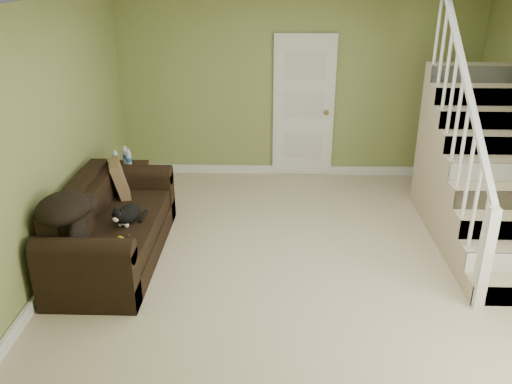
# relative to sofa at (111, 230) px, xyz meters

# --- Properties ---
(floor) EXTENTS (5.00, 5.50, 0.01)m
(floor) POSITION_rel_sofa_xyz_m (2.02, -0.19, -0.31)
(floor) COLOR tan
(floor) RESTS_ON ground
(ceiling) EXTENTS (5.00, 5.50, 0.01)m
(ceiling) POSITION_rel_sofa_xyz_m (2.02, -0.19, 2.29)
(ceiling) COLOR white
(ceiling) RESTS_ON wall_back
(wall_back) EXTENTS (5.00, 0.04, 2.60)m
(wall_back) POSITION_rel_sofa_xyz_m (2.02, 2.56, 0.99)
(wall_back) COLOR olive
(wall_back) RESTS_ON floor
(wall_front) EXTENTS (5.00, 0.04, 2.60)m
(wall_front) POSITION_rel_sofa_xyz_m (2.02, -2.94, 0.99)
(wall_front) COLOR olive
(wall_front) RESTS_ON floor
(wall_left) EXTENTS (0.04, 5.50, 2.60)m
(wall_left) POSITION_rel_sofa_xyz_m (-0.48, -0.19, 0.99)
(wall_left) COLOR olive
(wall_left) RESTS_ON floor
(baseboard_back) EXTENTS (5.00, 0.04, 0.12)m
(baseboard_back) POSITION_rel_sofa_xyz_m (2.02, 2.53, -0.25)
(baseboard_back) COLOR white
(baseboard_back) RESTS_ON floor
(baseboard_left) EXTENTS (0.04, 5.50, 0.12)m
(baseboard_left) POSITION_rel_sofa_xyz_m (-0.45, -0.19, -0.25)
(baseboard_left) COLOR white
(baseboard_left) RESTS_ON floor
(door) EXTENTS (0.86, 0.12, 2.02)m
(door) POSITION_rel_sofa_xyz_m (2.12, 2.52, 0.69)
(door) COLOR white
(door) RESTS_ON floor
(staircase) EXTENTS (1.00, 2.51, 2.82)m
(staircase) POSITION_rel_sofa_xyz_m (4.01, 0.78, 0.33)
(staircase) COLOR tan
(staircase) RESTS_ON floor
(sofa) EXTENTS (0.90, 2.08, 0.82)m
(sofa) POSITION_rel_sofa_xyz_m (0.00, 0.00, 0.00)
(sofa) COLOR black
(sofa) RESTS_ON floor
(side_table) EXTENTS (0.51, 0.51, 0.83)m
(side_table) POSITION_rel_sofa_xyz_m (-0.12, 1.14, -0.00)
(side_table) COLOR black
(side_table) RESTS_ON floor
(cat) EXTENTS (0.28, 0.53, 0.25)m
(cat) POSITION_rel_sofa_xyz_m (0.22, -0.09, 0.23)
(cat) COLOR black
(cat) RESTS_ON sofa
(banana) EXTENTS (0.15, 0.16, 0.05)m
(banana) POSITION_rel_sofa_xyz_m (0.27, -0.49, 0.16)
(banana) COLOR yellow
(banana) RESTS_ON sofa
(throw_pillow) EXTENTS (0.33, 0.47, 0.44)m
(throw_pillow) POSITION_rel_sofa_xyz_m (-0.05, 0.66, 0.31)
(throw_pillow) COLOR #543421
(throw_pillow) RESTS_ON sofa
(throw_blanket) EXTENTS (0.61, 0.71, 0.25)m
(throw_blanket) POSITION_rel_sofa_xyz_m (-0.21, -0.61, 0.54)
(throw_blanket) COLOR black
(throw_blanket) RESTS_ON sofa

